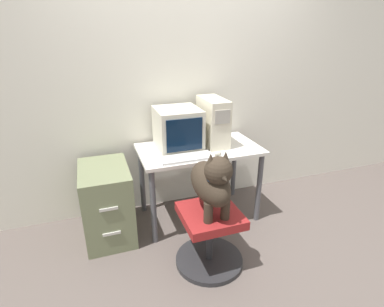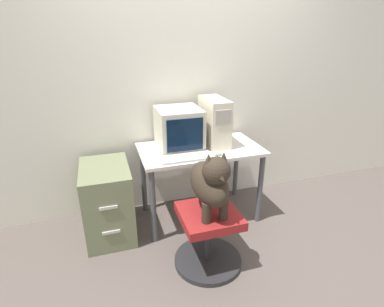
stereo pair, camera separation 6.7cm
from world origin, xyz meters
The scene contains 10 objects.
ground_plane centered at (0.00, 0.00, 0.00)m, with size 12.00×12.00×0.00m, color #564C47.
wall_back centered at (0.00, 0.70, 1.30)m, with size 8.00×0.05×2.60m.
desk centered at (0.00, 0.32, 0.63)m, with size 1.13×0.63×0.74m.
crt_monitor centered at (-0.18, 0.40, 0.92)m, with size 0.39×0.41×0.37m.
pc_tower centered at (0.16, 0.38, 0.96)m, with size 0.19×0.42×0.44m.
keyboard centered at (-0.20, 0.10, 0.75)m, with size 0.45×0.16×0.03m.
computer_mouse centered at (0.09, 0.10, 0.76)m, with size 0.07×0.04×0.04m.
office_chair centered at (-0.16, -0.35, 0.25)m, with size 0.54×0.54×0.48m.
dog centered at (-0.16, -0.36, 0.74)m, with size 0.24×0.54×0.53m.
filing_cabinet centered at (-0.88, 0.30, 0.34)m, with size 0.41×0.62×0.67m.
Camera 1 is at (-0.92, -2.13, 1.75)m, focal length 28.00 mm.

